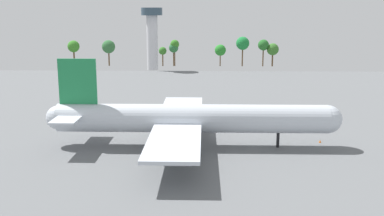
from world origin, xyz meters
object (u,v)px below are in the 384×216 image
cargo_airplane (191,119)px  cargo_loader (91,107)px  safety_cone_nose (320,141)px  control_tower (152,33)px

cargo_airplane → cargo_loader: cargo_airplane is taller
cargo_airplane → cargo_loader: 50.44m
safety_cone_nose → control_tower: size_ratio=0.02×
safety_cone_nose → cargo_airplane: bearing=-172.6°
cargo_loader → control_tower: bearing=85.3°
cargo_loader → control_tower: (8.28, 100.94, 18.43)m
cargo_airplane → control_tower: size_ratio=2.09×
cargo_airplane → safety_cone_nose: size_ratio=93.20×
cargo_airplane → control_tower: 141.74m
control_tower → safety_cone_nose: bearing=-67.9°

